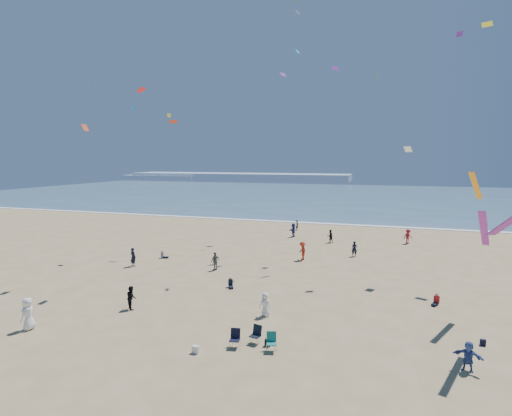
% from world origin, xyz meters
% --- Properties ---
extents(ground, '(220.00, 220.00, 0.00)m').
position_xyz_m(ground, '(0.00, 0.00, 0.00)').
color(ground, tan).
rests_on(ground, ground).
extents(ocean, '(220.00, 100.00, 0.06)m').
position_xyz_m(ocean, '(0.00, 95.00, 0.03)').
color(ocean, '#476B84').
rests_on(ocean, ground).
extents(surf_line, '(220.00, 1.20, 0.08)m').
position_xyz_m(surf_line, '(0.00, 45.00, 0.04)').
color(surf_line, white).
rests_on(surf_line, ground).
extents(headland_far, '(110.00, 20.00, 3.20)m').
position_xyz_m(headland_far, '(-60.00, 170.00, 1.60)').
color(headland_far, '#7A8EA8').
rests_on(headland_far, ground).
extents(headland_near, '(40.00, 14.00, 2.00)m').
position_xyz_m(headland_near, '(-100.00, 165.00, 1.00)').
color(headland_near, '#7A8EA8').
rests_on(headland_near, ground).
extents(standing_flyers, '(36.09, 47.94, 1.94)m').
position_xyz_m(standing_flyers, '(4.24, 15.69, 0.87)').
color(standing_flyers, white).
rests_on(standing_flyers, ground).
extents(seated_group, '(26.19, 25.52, 0.84)m').
position_xyz_m(seated_group, '(1.29, 5.50, 0.42)').
color(seated_group, white).
rests_on(seated_group, ground).
extents(chair_cluster, '(2.71, 1.51, 1.00)m').
position_xyz_m(chair_cluster, '(3.82, 1.97, 0.50)').
color(chair_cluster, black).
rests_on(chair_cluster, ground).
extents(white_tote, '(0.35, 0.20, 0.40)m').
position_xyz_m(white_tote, '(1.12, 0.43, 0.20)').
color(white_tote, silver).
rests_on(white_tote, ground).
extents(black_backpack, '(0.30, 0.22, 0.38)m').
position_xyz_m(black_backpack, '(4.50, 2.36, 0.19)').
color(black_backpack, black).
rests_on(black_backpack, ground).
extents(navy_bag, '(0.28, 0.18, 0.34)m').
position_xyz_m(navy_bag, '(15.66, 6.07, 0.17)').
color(navy_bag, black).
rests_on(navy_bag, ground).
extents(kites_aloft, '(38.46, 44.26, 28.45)m').
position_xyz_m(kites_aloft, '(8.25, 12.64, 14.43)').
color(kites_aloft, white).
rests_on(kites_aloft, ground).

